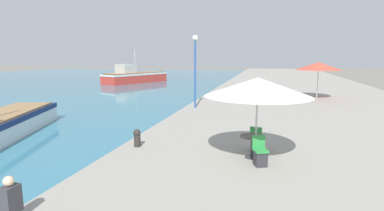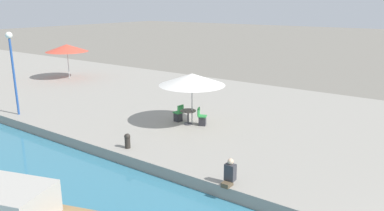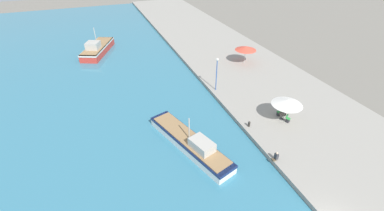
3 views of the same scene
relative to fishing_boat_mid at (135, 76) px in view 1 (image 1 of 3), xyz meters
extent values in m
cube|color=teal|center=(-14.83, -4.98, -0.92)|extent=(56.00, 90.00, 0.04)
cube|color=gray|center=(21.17, -4.98, -0.69)|extent=(16.00, 90.00, 0.51)
cube|color=red|center=(0.07, 0.15, -0.24)|extent=(6.63, 10.04, 1.32)
cube|color=silver|center=(0.07, 0.15, 0.29)|extent=(6.72, 10.15, 0.25)
cube|color=#99754C|center=(0.07, 0.15, 0.47)|extent=(6.10, 9.23, 0.10)
cube|color=#B7B2A8|center=(-0.61, -1.39, 1.11)|extent=(2.78, 2.79, 1.18)
cylinder|color=#B7B2A8|center=(0.07, 0.15, 2.10)|extent=(0.12, 0.12, 3.16)
cylinder|color=#B7B7B7|center=(18.09, -29.56, 0.68)|extent=(0.06, 0.06, 2.22)
cone|color=white|center=(18.09, -29.56, 1.93)|extent=(3.34, 3.34, 0.58)
cylinder|color=#B7B7B7|center=(22.07, -14.25, 0.75)|extent=(0.06, 0.06, 2.37)
cone|color=#E04C38|center=(22.07, -14.25, 2.08)|extent=(3.38, 3.38, 0.59)
cylinder|color=#333338|center=(17.97, -29.40, -0.41)|extent=(0.44, 0.44, 0.04)
cylinder|color=#333338|center=(17.97, -29.40, -0.08)|extent=(0.08, 0.08, 0.70)
cylinder|color=#4C4742|center=(17.97, -29.40, 0.29)|extent=(0.80, 0.80, 0.04)
cube|color=#2D2D33|center=(18.09, -28.66, -0.20)|extent=(0.39, 0.39, 0.45)
cube|color=#2D8E42|center=(18.09, -28.66, 0.05)|extent=(0.46, 0.46, 0.06)
cube|color=#2D8E42|center=(18.06, -28.86, 0.28)|extent=(0.40, 0.12, 0.40)
cube|color=#2D2D33|center=(18.26, -30.09, -0.20)|extent=(0.44, 0.44, 0.45)
cube|color=#2D8E42|center=(18.26, -30.09, 0.05)|extent=(0.52, 0.52, 0.06)
cube|color=#2D8E42|center=(18.18, -29.91, 0.28)|extent=(0.39, 0.21, 0.40)
cube|color=#38383D|center=(13.46, -34.47, 0.02)|extent=(0.26, 0.36, 0.58)
sphere|color=beige|center=(13.46, -34.47, 0.41)|extent=(0.21, 0.21, 0.21)
cylinder|color=#2D2823|center=(13.81, -29.21, -0.20)|extent=(0.24, 0.24, 0.45)
sphere|color=#2D2823|center=(13.81, -29.21, 0.09)|extent=(0.26, 0.26, 0.26)
cylinder|color=#28519E|center=(13.89, -20.62, 1.67)|extent=(0.12, 0.12, 4.20)
sphere|color=white|center=(13.89, -20.62, 3.95)|extent=(0.36, 0.36, 0.36)
camera|label=1|loc=(18.41, -39.00, 2.89)|focal=28.00mm
camera|label=2|loc=(3.18, -40.20, 5.59)|focal=35.00mm
camera|label=3|loc=(0.10, -47.66, 16.87)|focal=24.00mm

